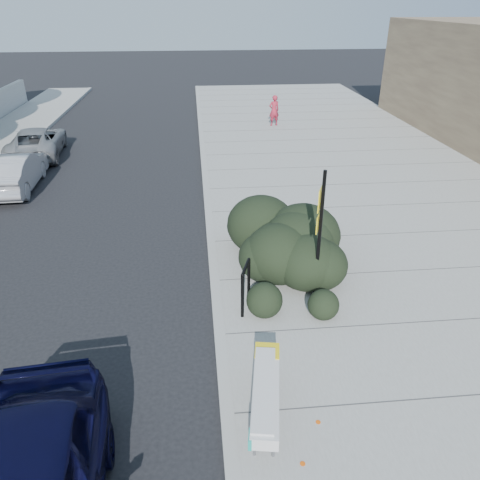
# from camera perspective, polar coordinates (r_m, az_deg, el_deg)

# --- Properties ---
(ground) EXTENTS (120.00, 120.00, 0.00)m
(ground) POSITION_cam_1_polar(r_m,az_deg,el_deg) (9.50, -2.44, -12.14)
(ground) COLOR black
(ground) RESTS_ON ground
(sidewalk_near) EXTENTS (11.20, 50.00, 0.15)m
(sidewalk_near) POSITION_cam_1_polar(r_m,az_deg,el_deg) (14.92, 18.34, 2.29)
(sidewalk_near) COLOR gray
(sidewalk_near) RESTS_ON ground
(curb_near) EXTENTS (0.22, 50.00, 0.17)m
(curb_near) POSITION_cam_1_polar(r_m,az_deg,el_deg) (13.70, -3.69, 1.49)
(curb_near) COLOR #9E9E99
(curb_near) RESTS_ON ground
(bench) EXTENTS (0.76, 2.06, 0.61)m
(bench) POSITION_cam_1_polar(r_m,az_deg,el_deg) (7.61, 3.15, -17.89)
(bench) COLOR gray
(bench) RESTS_ON sidewalk_near
(bike_rack) EXTENTS (0.27, 0.68, 1.04)m
(bike_rack) POSITION_cam_1_polar(r_m,az_deg,el_deg) (9.77, 0.69, -5.22)
(bike_rack) COLOR black
(bike_rack) RESTS_ON sidewalk_near
(sign_post) EXTENTS (0.17, 0.32, 2.93)m
(sign_post) POSITION_cam_1_polar(r_m,az_deg,el_deg) (9.79, 9.65, 1.25)
(sign_post) COLOR black
(sign_post) RESTS_ON sidewalk_near
(hedge) EXTENTS (2.51, 4.52, 1.64)m
(hedge) POSITION_cam_1_polar(r_m,az_deg,el_deg) (11.29, 6.64, 0.46)
(hedge) COLOR black
(hedge) RESTS_ON sidewalk_near
(wagon_silver) EXTENTS (1.54, 3.99, 1.29)m
(wagon_silver) POSITION_cam_1_polar(r_m,az_deg,el_deg) (18.41, -25.79, 7.54)
(wagon_silver) COLOR #A7A7AB
(wagon_silver) RESTS_ON ground
(suv_silver) EXTENTS (2.48, 4.59, 1.22)m
(suv_silver) POSITION_cam_1_polar(r_m,az_deg,el_deg) (22.21, -23.53, 10.92)
(suv_silver) COLOR gray
(suv_silver) RESTS_ON ground
(pedestrian) EXTENTS (0.64, 0.51, 1.54)m
(pedestrian) POSITION_cam_1_polar(r_m,az_deg,el_deg) (25.17, 4.17, 15.48)
(pedestrian) COLOR maroon
(pedestrian) RESTS_ON sidewalk_near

